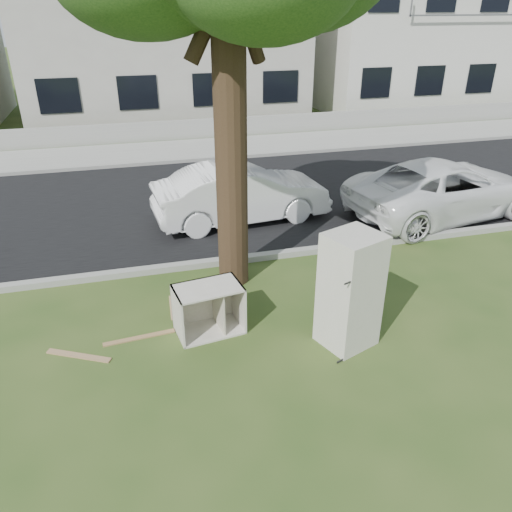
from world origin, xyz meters
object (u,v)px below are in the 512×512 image
object	(u,v)px
fridge	(350,291)
car_right	(444,188)
cabinet	(209,309)
car_center	(241,193)

from	to	relation	value
fridge	car_right	bearing A→B (deg)	22.96
cabinet	car_right	size ratio (longest dim) A/B	0.21
car_right	fridge	bearing A→B (deg)	124.04
fridge	car_center	distance (m)	4.99
fridge	car_right	distance (m)	5.91
fridge	car_right	size ratio (longest dim) A/B	0.37
car_right	cabinet	bearing A→B (deg)	108.26
car_center	car_right	bearing A→B (deg)	-106.12
cabinet	fridge	bearing A→B (deg)	-30.49
cabinet	car_center	xyz separation A→B (m)	(1.51, 4.17, 0.27)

